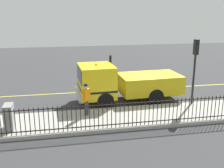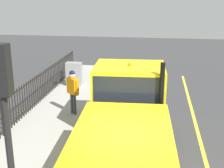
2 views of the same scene
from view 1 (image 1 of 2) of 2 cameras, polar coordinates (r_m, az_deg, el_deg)
name	(u,v)px [view 1 (image 1 of 2)]	position (r m, az deg, el deg)	size (l,w,h in m)	color
ground_plane	(141,99)	(17.35, 6.11, -3.11)	(51.91, 51.91, 0.00)	#38383A
sidewalk_slab	(158,115)	(14.62, 9.62, -6.52)	(2.83, 23.59, 0.17)	#A3A099
lane_marking	(132,89)	(19.27, 4.29, -1.14)	(0.12, 21.23, 0.01)	yellow
work_truck	(120,82)	(16.42, 1.67, 0.51)	(2.64, 6.53, 2.72)	yellow
worker_standing	(86,96)	(13.91, -5.50, -2.52)	(0.52, 0.47, 1.72)	orange
iron_fence	(167,111)	(13.31, 11.59, -5.59)	(0.04, 20.09, 1.24)	black
traffic_light_near	(195,59)	(15.94, 17.16, 5.15)	(0.30, 0.22, 3.74)	black
utility_cabinet	(9,117)	(13.33, -20.92, -6.48)	(0.77, 0.40, 1.17)	gray
traffic_cone	(156,85)	(19.38, 9.19, -0.19)	(0.46, 0.46, 0.66)	orange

